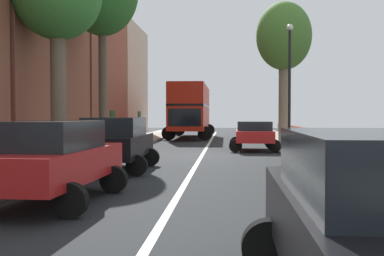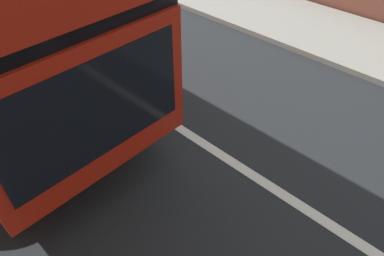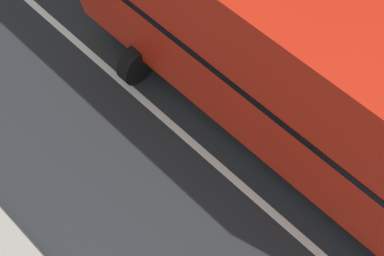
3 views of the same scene
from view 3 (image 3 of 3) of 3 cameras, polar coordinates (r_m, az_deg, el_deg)
The scene contains 1 object.
double_decker_bus at distance 6.80m, azimuth 20.48°, elevation 6.00°, with size 3.57×10.76×4.06m.
Camera 3 is at (2.19, 15.84, 7.92)m, focal length 37.20 mm.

